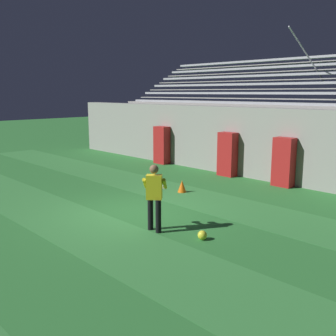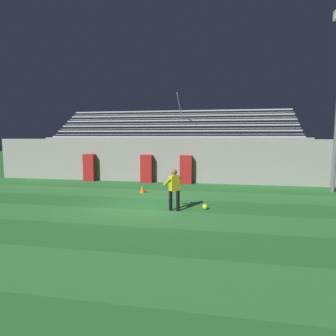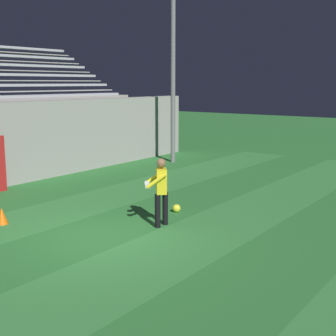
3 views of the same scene
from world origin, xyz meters
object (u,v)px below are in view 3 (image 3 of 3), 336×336
at_px(goalkeeper, 161,188).
at_px(traffic_cone, 2,216).
at_px(floodlight_pole, 173,27).
at_px(soccer_ball, 177,208).

xyz_separation_m(goalkeeper, traffic_cone, (-2.21, 3.24, -0.74)).
relative_size(floodlight_pole, soccer_ball, 42.03).
bearing_deg(soccer_ball, goalkeeper, -162.07).
xyz_separation_m(soccer_ball, traffic_cone, (-3.43, 2.85, 0.10)).
xyz_separation_m(floodlight_pole, traffic_cone, (-9.98, -1.98, -5.53)).
bearing_deg(floodlight_pole, traffic_cone, -168.77).
bearing_deg(goalkeeper, soccer_ball, 17.93).
relative_size(floodlight_pole, traffic_cone, 22.02).
relative_size(goalkeeper, soccer_ball, 7.59).
distance_m(goalkeeper, soccer_ball, 1.54).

